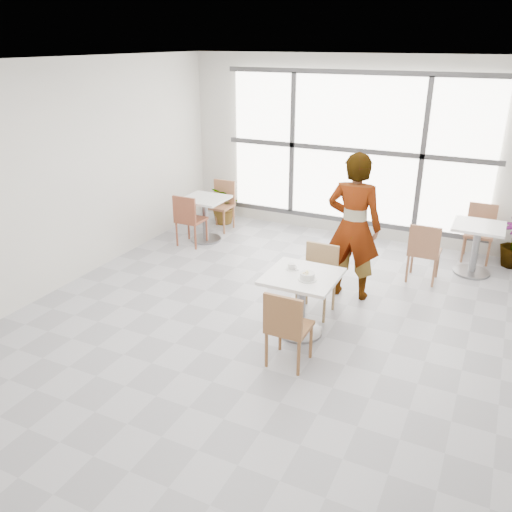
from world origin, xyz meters
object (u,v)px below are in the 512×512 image
at_px(bg_chair_left_near, 188,217).
at_px(bg_chair_right_far, 480,228).
at_px(chair_far, 319,274).
at_px(coffee_cup, 292,267).
at_px(bg_table_left, 205,213).
at_px(chair_near, 287,325).
at_px(bg_chair_left_far, 222,202).
at_px(oatmeal_bowl, 307,276).
at_px(person, 354,227).
at_px(bg_chair_right_near, 424,249).
at_px(main_table, 301,293).
at_px(bg_table_right, 476,242).
at_px(plant_left, 225,205).

xyz_separation_m(bg_chair_left_near, bg_chair_right_far, (4.35, 1.51, 0.00)).
relative_size(chair_far, coffee_cup, 5.47).
height_order(bg_table_left, bg_chair_left_near, bg_chair_left_near).
relative_size(chair_near, bg_chair_left_far, 1.00).
xyz_separation_m(oatmeal_bowl, person, (0.13, 1.31, 0.18)).
height_order(person, bg_chair_left_near, person).
distance_m(chair_far, bg_chair_right_near, 1.77).
relative_size(main_table, bg_chair_right_far, 0.92).
bearing_deg(chair_far, bg_chair_left_far, 139.86).
height_order(coffee_cup, person, person).
relative_size(chair_far, bg_chair_left_near, 1.00).
relative_size(coffee_cup, bg_table_left, 0.21).
bearing_deg(chair_near, bg_chair_right_near, -108.50).
bearing_deg(oatmeal_bowl, bg_table_right, 60.70).
bearing_deg(bg_chair_left_near, chair_far, 155.99).
height_order(bg_chair_left_near, bg_chair_right_far, same).
height_order(chair_near, bg_chair_right_near, same).
bearing_deg(plant_left, chair_far, -42.28).
distance_m(chair_near, oatmeal_bowl, 0.67).
bearing_deg(chair_far, chair_near, -84.74).
height_order(oatmeal_bowl, plant_left, oatmeal_bowl).
distance_m(person, plant_left, 3.53).
relative_size(main_table, bg_chair_right_near, 0.92).
relative_size(bg_table_left, bg_chair_left_far, 0.86).
height_order(main_table, chair_far, chair_far).
xyz_separation_m(main_table, chair_far, (-0.01, 0.61, -0.02)).
height_order(chair_far, plant_left, chair_far).
xyz_separation_m(bg_chair_left_far, plant_left, (-0.08, 0.25, -0.15)).
distance_m(bg_chair_left_far, bg_chair_right_near, 3.74).
relative_size(main_table, bg_table_left, 1.07).
xyz_separation_m(chair_far, bg_chair_left_far, (-2.62, 2.21, 0.00)).
bearing_deg(bg_chair_left_far, bg_chair_right_near, -11.91).
bearing_deg(bg_chair_left_far, chair_far, -40.14).
xyz_separation_m(person, bg_table_right, (1.43, 1.48, -0.48)).
bearing_deg(bg_chair_left_near, main_table, 146.09).
bearing_deg(oatmeal_bowl, bg_chair_right_near, 66.52).
bearing_deg(coffee_cup, bg_chair_left_near, 145.76).
distance_m(oatmeal_bowl, coffee_cup, 0.32).
bearing_deg(bg_chair_left_near, bg_chair_right_far, -160.91).
bearing_deg(bg_chair_right_near, bg_table_right, -134.63).
bearing_deg(person, bg_chair_left_far, -31.64).
bearing_deg(chair_near, bg_chair_right_far, -111.13).
relative_size(person, bg_chair_left_far, 2.23).
height_order(bg_chair_right_near, plant_left, bg_chair_right_near).
bearing_deg(bg_chair_left_far, oatmeal_bowl, -46.94).
bearing_deg(bg_chair_right_far, bg_chair_left_near, -160.91).
height_order(oatmeal_bowl, bg_chair_left_near, bg_chair_left_near).
xyz_separation_m(person, bg_chair_right_far, (1.43, 2.10, -0.47)).
height_order(bg_chair_right_near, bg_chair_right_far, same).
bearing_deg(bg_chair_right_near, bg_chair_right_far, -116.53).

